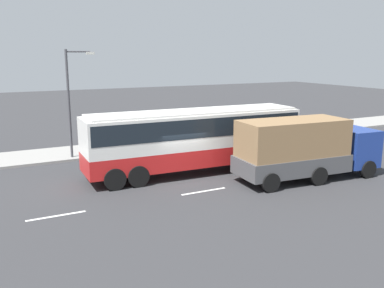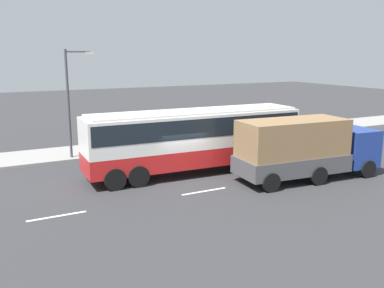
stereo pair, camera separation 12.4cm
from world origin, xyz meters
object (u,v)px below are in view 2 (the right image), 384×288
(cargo_truck, at_px, (305,147))
(street_lamp, at_px, (71,96))
(pedestrian_near_curb, at_px, (146,134))
(coach_bus, at_px, (195,134))

(cargo_truck, relative_size, street_lamp, 1.22)
(pedestrian_near_curb, bearing_deg, coach_bus, -6.75)
(cargo_truck, height_order, street_lamp, street_lamp)
(coach_bus, distance_m, street_lamp, 8.39)
(coach_bus, xyz_separation_m, street_lamp, (-5.34, 6.20, 1.84))
(pedestrian_near_curb, distance_m, street_lamp, 5.96)
(street_lamp, bearing_deg, coach_bus, -49.25)
(coach_bus, relative_size, street_lamp, 1.86)
(street_lamp, bearing_deg, cargo_truck, -45.51)
(coach_bus, distance_m, pedestrian_near_curb, 7.01)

